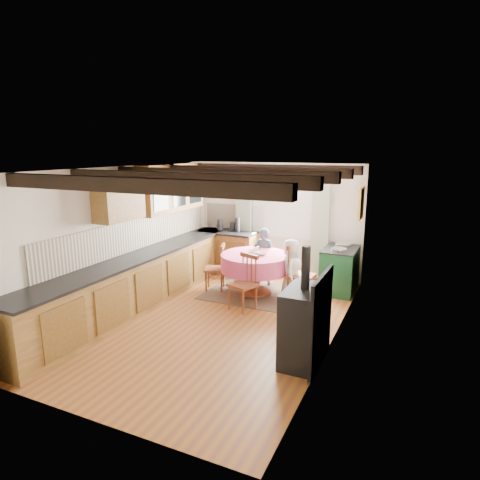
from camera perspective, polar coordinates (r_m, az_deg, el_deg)
The scene contains 41 objects.
floor at distance 6.70m, azimuth -2.88°, elevation -11.02°, with size 3.60×5.50×0.00m, color #A96525.
ceiling at distance 6.15m, azimuth -3.13°, elevation 9.94°, with size 3.60×5.50×0.00m, color white.
wall_back at distance 8.80m, azimuth 5.26°, elevation 2.84°, with size 3.60×0.00×2.40m, color silver.
wall_front at distance 4.18m, azimuth -20.81°, elevation -9.02°, with size 3.60×0.00×2.40m, color silver.
wall_left at distance 7.30m, azimuth -15.65°, elevation 0.41°, with size 0.00×5.50×2.40m, color silver.
wall_right at distance 5.74m, azimuth 13.20°, elevation -2.72°, with size 0.00×5.50×2.40m, color silver.
beam_a at distance 4.48m, azimuth -15.11°, elevation 7.39°, with size 3.60×0.16×0.16m, color black.
beam_b at distance 5.29m, azimuth -8.18°, elevation 8.43°, with size 3.60×0.16×0.16m, color black.
beam_c at distance 6.15m, azimuth -3.12°, elevation 9.10°, with size 3.60×0.16×0.16m, color black.
beam_d at distance 7.05m, azimuth 0.68°, elevation 9.57°, with size 3.60×0.16×0.16m, color black.
beam_e at distance 7.98m, azimuth 3.62°, elevation 9.89°, with size 3.60×0.16×0.16m, color black.
splash_left at distance 7.52m, azimuth -14.07°, elevation 0.84°, with size 0.02×4.50×0.55m, color beige.
splash_back at distance 9.15m, azimuth -0.71°, elevation 3.27°, with size 1.40×0.02×0.55m, color beige.
base_cabinet_left at distance 7.31m, azimuth -13.48°, elevation -5.62°, with size 0.60×5.30×0.88m, color olive.
base_cabinet_back at distance 9.08m, azimuth -1.73°, elevation -1.71°, with size 1.30×0.60×0.88m, color olive.
worktop_left at distance 7.17m, azimuth -13.54°, elevation -2.15°, with size 0.64×5.30×0.04m, color black.
worktop_back at distance 8.96m, azimuth -1.81°, elevation 1.12°, with size 1.30×0.64×0.04m, color black.
wall_cabinet_glass at distance 8.04m, azimuth -9.52°, elevation 7.20°, with size 0.34×1.80×0.90m, color olive.
wall_cabinet_solid at distance 6.86m, azimuth -16.50°, elevation 5.53°, with size 0.34×0.90×0.70m, color olive.
window_frame at distance 8.69m, azimuth 5.91°, elevation 5.38°, with size 1.34×0.03×1.54m, color white.
window_pane at distance 8.70m, azimuth 5.92°, elevation 5.38°, with size 1.20×0.01×1.40m, color white.
curtain_left at distance 8.99m, azimuth 0.52°, elevation 2.46°, with size 0.35×0.10×2.10m, color #A7B59C.
curtain_right at distance 8.46m, azimuth 11.11°, elevation 1.58°, with size 0.35×0.10×2.10m, color #A7B59C.
curtain_rod at distance 8.56m, azimuth 5.82°, elevation 9.30°, with size 0.03×0.03×2.00m, color black.
wall_picture at distance 7.88m, azimuth 16.52°, elevation 4.91°, with size 0.04×0.50×0.60m, color gold.
wall_plate at distance 8.42m, azimuth 12.06°, elevation 5.61°, with size 0.30×0.30×0.02m, color silver.
rug at distance 7.81m, azimuth 2.09°, elevation -7.46°, with size 1.82×1.42×0.01m, color #503D31.
dining_table at distance 7.69m, azimuth 2.11°, elevation -4.79°, with size 1.28×1.28×0.77m, color #FA4283, non-canonical shape.
chair_near at distance 6.93m, azimuth 0.36°, elevation -5.97°, with size 0.41×0.43×0.95m, color brown, non-canonical shape.
chair_left at distance 7.91m, azimuth -3.53°, elevation -3.79°, with size 0.39×0.41×0.91m, color brown, non-canonical shape.
chair_right at distance 7.33m, azimuth 8.54°, elevation -4.68°, with size 0.45×0.47×1.05m, color brown, non-canonical shape.
aga_range at distance 8.06m, azimuth 13.71°, elevation -3.99°, with size 0.61×0.94×0.87m, color #123F22, non-canonical shape.
cast_iron_stove at distance 5.24m, azimuth 8.94°, elevation -9.03°, with size 0.46×0.77×1.53m, color black, non-canonical shape.
child_far at distance 8.18m, azimuth 3.34°, elevation -2.31°, with size 0.42×0.28×1.16m, color #31444B.
child_right at distance 7.37m, azimuth 7.13°, elevation -4.18°, with size 0.55×0.36×1.14m, color silver.
bowl_a at distance 7.54m, azimuth 2.93°, elevation -1.89°, with size 0.22×0.22×0.05m, color silver.
bowl_b at distance 7.56m, azimuth 1.87°, elevation -1.79°, with size 0.20×0.20×0.06m, color silver.
cup at distance 7.66m, azimuth 2.11°, elevation -1.48°, with size 0.10×0.10×0.10m, color silver.
canister_tall at distance 9.04m, azimuth -2.76°, elevation 2.11°, with size 0.14×0.14×0.24m, color #262628.
canister_wide at distance 8.99m, azimuth -0.94°, elevation 1.87°, with size 0.16×0.16×0.18m, color #262628.
canister_slim at distance 8.85m, azimuth -0.35°, elevation 2.14°, with size 0.11×0.11×0.31m, color #262628.
Camera 1 is at (2.84, -5.45, 2.68)m, focal length 30.67 mm.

